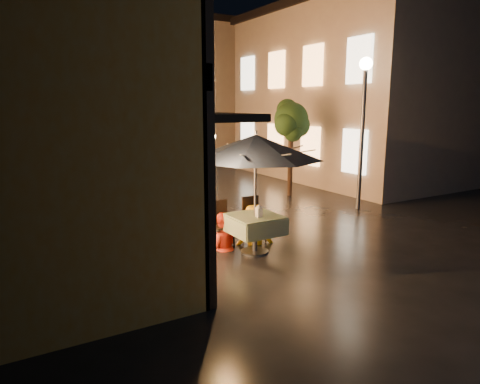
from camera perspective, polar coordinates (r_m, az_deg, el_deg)
ground at (r=9.48m, az=11.23°, el=-6.81°), size 90.00×90.00×0.00m
east_building_near at (r=18.90m, az=15.88°, el=12.48°), size 7.30×9.30×6.80m
east_building_far at (r=28.17m, az=-1.51°, el=12.93°), size 7.30×10.30×7.30m
street_tree at (r=14.04m, az=6.86°, el=9.28°), size 1.43×1.20×3.15m
streetlamp_near at (r=12.54m, az=16.15°, el=10.94°), size 0.36×0.36×4.23m
streetlamp_far at (r=22.59m, az=-6.75°, el=11.34°), size 0.36×0.36×4.23m
cafe_table at (r=8.62m, az=2.01°, el=-4.36°), size 0.99×0.99×0.78m
patio_umbrella at (r=8.33m, az=2.08°, el=6.03°), size 2.64×2.64×2.46m
cafe_chair_left at (r=9.05m, az=-2.63°, el=-3.90°), size 0.42×0.42×0.97m
cafe_chair_right at (r=9.44m, az=1.69°, el=-3.26°), size 0.42×0.42×0.97m
table_lantern at (r=8.41m, az=2.55°, el=-2.42°), size 0.16×0.16×0.25m
person_orange at (r=8.81m, az=-2.48°, el=-2.88°), size 0.87×0.76×1.51m
person_yellow at (r=9.17m, az=1.93°, el=-1.89°), size 1.20×0.92×1.64m
bicycle_0 at (r=10.59m, az=-9.95°, el=-2.30°), size 1.79×0.98×0.89m
bicycle_1 at (r=12.18m, az=-12.23°, el=-0.48°), size 1.62×0.69×0.94m
bicycle_2 at (r=12.22m, az=-14.28°, el=-0.78°), size 1.69×1.12×0.84m
bicycle_3 at (r=14.34m, az=-15.43°, el=1.24°), size 1.70×0.73×0.99m
bicycle_4 at (r=15.44m, az=-16.20°, el=1.60°), size 1.61×0.69×0.82m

